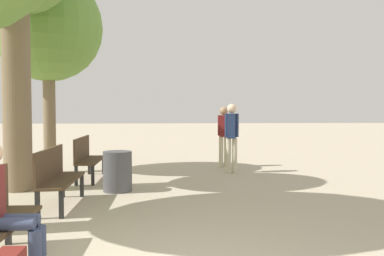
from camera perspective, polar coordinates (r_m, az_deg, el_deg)
bench_row_1 at (r=7.12m, az=-17.70°, el=-5.81°), size 0.42×1.58×0.93m
bench_row_2 at (r=9.65m, az=-13.90°, el=-3.55°), size 0.42×1.58×0.93m
tree_row_2 at (r=11.01m, az=-18.64°, el=12.47°), size 2.58×2.58×4.78m
person_seated at (r=4.40m, az=-23.83°, el=-9.29°), size 0.59×0.34×1.26m
pedestrian_near at (r=11.35m, az=4.26°, el=-0.60°), size 0.32×0.27×1.60m
pedestrian_mid at (r=10.32m, az=5.32°, el=-0.73°), size 0.34×0.27×1.66m
trash_bin at (r=8.18m, az=-9.90°, el=-5.71°), size 0.54×0.54×0.75m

